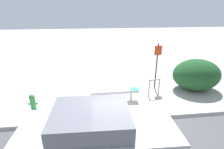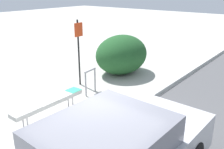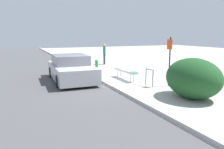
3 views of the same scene
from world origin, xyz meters
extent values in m
plane|color=#ADAAA3|center=(0.00, 0.00, 0.00)|extent=(60.00, 60.00, 0.00)
cube|color=#B7B7B2|center=(0.00, 0.00, 0.07)|extent=(60.00, 0.20, 0.13)
cylinder|color=#99999E|center=(-0.97, 1.34, 0.21)|extent=(0.04, 0.04, 0.43)
cylinder|color=#99999E|center=(0.50, 1.34, 0.21)|extent=(0.04, 0.04, 0.43)
cylinder|color=#99999E|center=(-0.97, 1.53, 0.21)|extent=(0.04, 0.04, 0.43)
cylinder|color=#99999E|center=(0.50, 1.54, 0.21)|extent=(0.04, 0.04, 0.43)
cube|color=#B2B2AD|center=(-0.24, 1.44, 0.48)|extent=(2.10, 0.36, 0.11)
cube|color=teal|center=(0.63, 1.44, 0.54)|extent=(0.36, 0.34, 0.01)
cylinder|color=gray|center=(1.40, 1.71, 0.40)|extent=(0.05, 0.05, 0.80)
cylinder|color=gray|center=(1.90, 1.77, 0.40)|extent=(0.05, 0.05, 0.80)
cylinder|color=gray|center=(1.65, 1.74, 0.80)|extent=(0.55, 0.11, 0.05)
cylinder|color=black|center=(2.01, 2.59, 1.15)|extent=(0.06, 0.06, 2.30)
cube|color=red|center=(2.01, 2.55, 1.97)|extent=(0.36, 0.02, 0.46)
cylinder|color=#338C3F|center=(-3.55, 0.98, 0.30)|extent=(0.20, 0.20, 0.60)
sphere|color=#338C3F|center=(-3.55, 0.98, 0.66)|extent=(0.22, 0.22, 0.22)
cylinder|color=#338C3F|center=(-3.69, 0.98, 0.36)|extent=(0.08, 0.07, 0.07)
cylinder|color=#338C3F|center=(-3.41, 0.98, 0.36)|extent=(0.08, 0.07, 0.07)
ellipsoid|color=#1E4C23|center=(3.95, 2.19, 0.77)|extent=(2.33, 1.84, 1.55)
cylinder|color=#333338|center=(-6.27, 2.63, 0.39)|extent=(0.15, 0.15, 0.79)
cylinder|color=#333338|center=(-6.43, 2.70, 0.39)|extent=(0.15, 0.15, 0.79)
cube|color=#267259|center=(-6.35, 2.67, 1.12)|extent=(0.43, 0.34, 0.65)
sphere|color=tan|center=(-6.35, 2.67, 1.55)|extent=(0.22, 0.22, 0.22)
cylinder|color=black|center=(0.28, -0.51, 0.30)|extent=(0.61, 0.20, 0.60)
cylinder|color=black|center=(0.23, -2.26, 0.30)|extent=(0.61, 0.20, 0.60)
cylinder|color=black|center=(-2.40, -0.43, 0.30)|extent=(0.61, 0.20, 0.60)
cylinder|color=black|center=(-2.46, -2.17, 0.30)|extent=(0.61, 0.20, 0.60)
cube|color=#B7B7BC|center=(-1.09, -1.34, 0.50)|extent=(4.39, 2.02, 0.73)
cube|color=slate|center=(-1.26, -1.34, 1.10)|extent=(2.13, 1.76, 0.51)
camera|label=1|loc=(-1.17, -5.34, 3.90)|focal=28.00mm
camera|label=2|loc=(-3.80, -3.51, 3.33)|focal=40.00mm
camera|label=3|loc=(10.18, -3.98, 2.43)|focal=35.00mm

